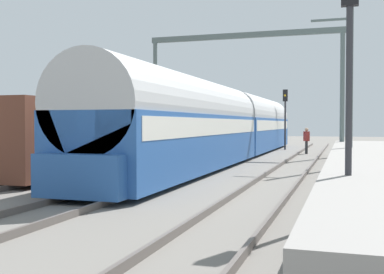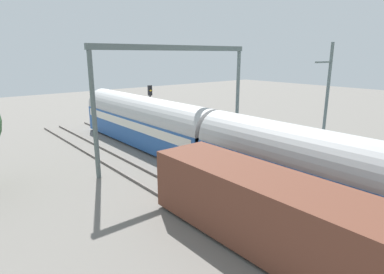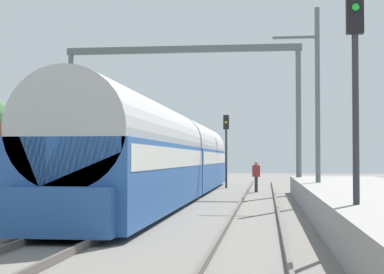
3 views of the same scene
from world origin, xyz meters
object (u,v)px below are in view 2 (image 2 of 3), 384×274
at_px(person_crossing, 202,131).
at_px(freight_car, 293,223).
at_px(passenger_train, 214,142).
at_px(catenary_gantry, 178,79).
at_px(railway_signal_far, 150,104).

bearing_deg(person_crossing, freight_car, -66.97).
height_order(freight_car, person_crossing, freight_car).
bearing_deg(passenger_train, catenary_gantry, 90.00).
bearing_deg(freight_car, railway_signal_far, 72.12).
relative_size(freight_car, person_crossing, 7.51).
height_order(person_crossing, railway_signal_far, railway_signal_far).
distance_m(freight_car, person_crossing, 16.04).
distance_m(person_crossing, railway_signal_far, 5.52).
bearing_deg(railway_signal_far, catenary_gantry, -106.14).
bearing_deg(person_crossing, railway_signal_far, 165.12).
bearing_deg(freight_car, person_crossing, 60.14).
bearing_deg(person_crossing, catenary_gantry, -101.69).
bearing_deg(passenger_train, railway_signal_far, 79.51).
relative_size(person_crossing, railway_signal_far, 0.38).
distance_m(passenger_train, catenary_gantry, 5.23).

